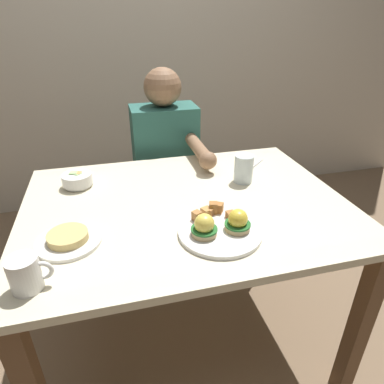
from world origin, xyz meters
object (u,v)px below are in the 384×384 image
(coffee_mug, at_px, (25,273))
(fork, at_px, (254,166))
(water_glass_near, at_px, (243,170))
(eggs_benedict_plate, at_px, (220,227))
(diner_person, at_px, (167,162))
(fruit_bowl, at_px, (77,180))
(side_plate, at_px, (68,239))
(dining_table, at_px, (186,226))

(coffee_mug, distance_m, fork, 1.06)
(fork, height_order, water_glass_near, water_glass_near)
(eggs_benedict_plate, bearing_deg, coffee_mug, -169.03)
(eggs_benedict_plate, bearing_deg, diner_person, 91.26)
(fruit_bowl, height_order, diner_person, diner_person)
(coffee_mug, bearing_deg, water_glass_near, 29.97)
(fork, bearing_deg, side_plate, -153.17)
(fruit_bowl, height_order, fork, fruit_bowl)
(coffee_mug, bearing_deg, fruit_bowl, 80.14)
(side_plate, bearing_deg, coffee_mug, -116.01)
(eggs_benedict_plate, xyz_separation_m, diner_person, (-0.02, 0.83, -0.11))
(fruit_bowl, bearing_deg, fork, 0.67)
(dining_table, relative_size, coffee_mug, 10.76)
(side_plate, bearing_deg, fruit_bowl, 88.13)
(dining_table, relative_size, fork, 9.36)
(coffee_mug, relative_size, fork, 0.87)
(fruit_bowl, relative_size, coffee_mug, 1.08)
(dining_table, relative_size, side_plate, 6.00)
(fork, distance_m, water_glass_near, 0.18)
(coffee_mug, height_order, side_plate, coffee_mug)
(coffee_mug, relative_size, water_glass_near, 0.95)
(coffee_mug, height_order, fork, coffee_mug)
(eggs_benedict_plate, xyz_separation_m, fruit_bowl, (-0.46, 0.46, 0.01))
(coffee_mug, height_order, diner_person, diner_person)
(water_glass_near, xyz_separation_m, side_plate, (-0.69, -0.27, -0.04))
(dining_table, xyz_separation_m, fork, (0.39, 0.25, 0.11))
(fork, bearing_deg, diner_person, 134.60)
(eggs_benedict_plate, distance_m, fork, 0.58)
(water_glass_near, relative_size, side_plate, 0.58)
(dining_table, xyz_separation_m, diner_person, (0.04, 0.60, 0.02))
(fruit_bowl, bearing_deg, eggs_benedict_plate, -45.53)
(fruit_bowl, xyz_separation_m, fork, (0.79, 0.01, -0.03))
(water_glass_near, bearing_deg, side_plate, -158.65)
(fruit_bowl, xyz_separation_m, diner_person, (0.44, 0.36, -0.12))
(fruit_bowl, bearing_deg, side_plate, -91.87)
(coffee_mug, xyz_separation_m, diner_person, (0.54, 0.93, -0.14))
(water_glass_near, distance_m, side_plate, 0.74)
(eggs_benedict_plate, height_order, fork, eggs_benedict_plate)
(fork, xyz_separation_m, water_glass_near, (-0.11, -0.14, 0.05))
(eggs_benedict_plate, relative_size, water_glass_near, 2.31)
(fork, bearing_deg, fruit_bowl, -179.33)
(fruit_bowl, xyz_separation_m, coffee_mug, (-0.10, -0.57, 0.02))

